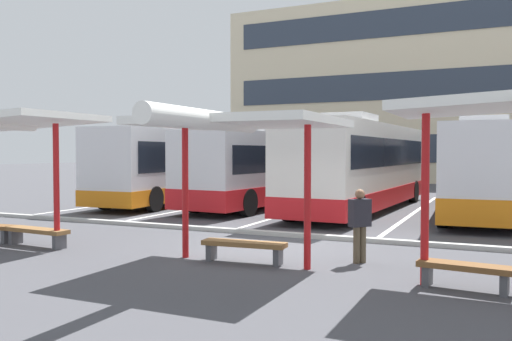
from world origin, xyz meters
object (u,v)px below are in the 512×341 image
(waiting_shelter_1, at_px, (237,125))
(waiting_passenger_0, at_px, (360,221))
(bench_2, at_px, (244,247))
(bench_1, at_px, (37,233))
(coach_bus_2, at_px, (362,166))
(coach_bus_0, at_px, (178,165))
(coach_bus_1, at_px, (269,169))
(coach_bus_3, at_px, (481,170))
(bench_3, at_px, (465,271))

(waiting_shelter_1, relative_size, waiting_passenger_0, 3.30)
(waiting_shelter_1, distance_m, bench_2, 2.55)
(bench_1, bearing_deg, coach_bus_2, 64.77)
(coach_bus_0, xyz_separation_m, coach_bus_1, (4.42, 0.35, -0.10))
(bench_1, relative_size, waiting_passenger_0, 1.22)
(bench_1, xyz_separation_m, waiting_shelter_1, (5.47, 0.08, 2.53))
(coach_bus_0, relative_size, coach_bus_3, 0.88)
(coach_bus_0, bearing_deg, coach_bus_1, 4.56)
(coach_bus_3, relative_size, bench_1, 6.57)
(bench_1, distance_m, waiting_passenger_0, 7.82)
(coach_bus_1, xyz_separation_m, coach_bus_3, (8.43, 0.66, 0.04))
(coach_bus_1, height_order, bench_3, coach_bus_1)
(coach_bus_2, relative_size, waiting_passenger_0, 7.90)
(coach_bus_0, bearing_deg, waiting_shelter_1, -52.17)
(coach_bus_2, distance_m, bench_3, 12.34)
(waiting_passenger_0, bearing_deg, bench_3, -34.18)
(bench_1, relative_size, bench_2, 1.03)
(waiting_shelter_1, relative_size, bench_3, 3.27)
(coach_bus_1, bearing_deg, coach_bus_0, -175.44)
(coach_bus_1, distance_m, coach_bus_2, 4.08)
(coach_bus_0, height_order, coach_bus_2, coach_bus_2)
(bench_1, relative_size, bench_3, 1.21)
(coach_bus_1, height_order, bench_1, coach_bus_1)
(coach_bus_0, distance_m, bench_3, 17.22)
(bench_1, distance_m, bench_3, 9.82)
(coach_bus_3, height_order, waiting_shelter_1, coach_bus_3)
(coach_bus_3, xyz_separation_m, bench_1, (-9.70, -12.19, -1.30))
(bench_1, distance_m, bench_2, 5.48)
(coach_bus_1, bearing_deg, coach_bus_3, 4.49)
(bench_3, height_order, waiting_passenger_0, waiting_passenger_0)
(coach_bus_1, height_order, bench_2, coach_bus_1)
(coach_bus_3, bearing_deg, waiting_passenger_0, -100.58)
(coach_bus_2, bearing_deg, bench_3, -68.61)
(coach_bus_3, bearing_deg, bench_3, -89.46)
(bench_3, bearing_deg, coach_bus_1, 126.39)
(coach_bus_2, bearing_deg, waiting_shelter_1, -89.38)
(coach_bus_0, xyz_separation_m, waiting_shelter_1, (8.62, -11.10, 1.17))
(bench_2, xyz_separation_m, waiting_passenger_0, (2.21, 0.98, 0.54))
(coach_bus_0, height_order, waiting_shelter_1, coach_bus_0)
(waiting_passenger_0, bearing_deg, bench_1, -169.79)
(waiting_shelter_1, distance_m, waiting_passenger_0, 3.25)
(bench_3, bearing_deg, coach_bus_2, 111.39)
(coach_bus_0, relative_size, waiting_shelter_1, 2.14)
(bench_2, bearing_deg, coach_bus_3, 70.26)
(bench_2, bearing_deg, coach_bus_1, 110.66)
(waiting_shelter_1, bearing_deg, bench_3, -1.86)
(coach_bus_1, relative_size, waiting_shelter_1, 2.15)
(bench_1, bearing_deg, bench_2, 4.17)
(bench_2, bearing_deg, bench_1, -175.83)
(coach_bus_1, distance_m, bench_2, 11.96)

